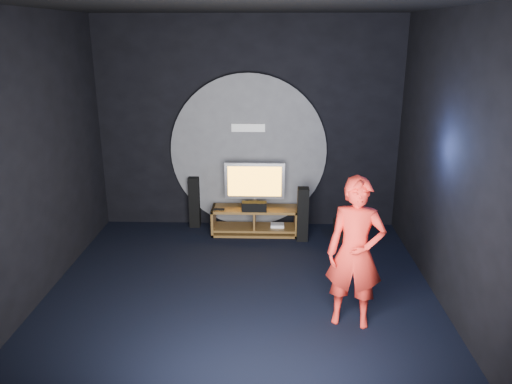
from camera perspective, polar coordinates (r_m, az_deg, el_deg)
floor at (r=6.56m, az=-1.77°, el=-11.62°), size 5.00×5.00×0.00m
back_wall at (r=8.33m, az=-0.86°, el=7.69°), size 5.00×0.04×3.50m
front_wall at (r=3.54m, az=-4.47°, el=-6.94°), size 5.00×0.04×3.50m
left_wall at (r=6.54m, az=-24.39°, el=3.21°), size 0.04×5.00×3.50m
right_wall at (r=6.26m, az=21.60°, el=2.94°), size 0.04×5.00×3.50m
ceiling at (r=5.71m, az=-2.13°, el=20.65°), size 5.00×5.00×0.01m
wall_disc_panel at (r=8.37m, az=-0.86°, el=4.60°), size 2.60×0.11×2.60m
media_console at (r=8.32m, az=-0.12°, el=-3.48°), size 1.41×0.45×0.45m
tv at (r=8.17m, az=-0.16°, el=1.03°), size 0.98×0.22×0.75m
center_speaker at (r=8.07m, az=-0.21°, el=-1.67°), size 0.40×0.15×0.15m
remote at (r=8.15m, az=-4.26°, el=-1.99°), size 0.18×0.05×0.02m
tower_speaker_left at (r=8.61m, az=-7.04°, el=-1.13°), size 0.18×0.20×0.88m
tower_speaker_right at (r=8.01m, az=5.36°, el=-2.55°), size 0.18×0.20×0.88m
subwoofer at (r=8.21m, az=9.94°, el=-4.32°), size 0.29×0.29×0.32m
player at (r=5.70m, az=11.28°, el=-6.87°), size 0.71×0.54×1.75m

